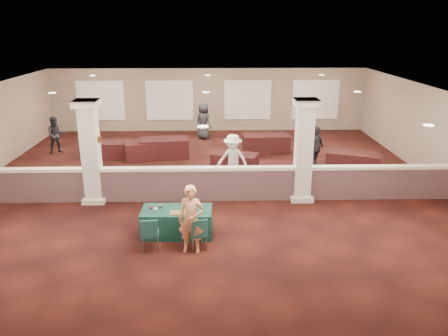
{
  "coord_description": "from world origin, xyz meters",
  "views": [
    {
      "loc": [
        0.23,
        -14.34,
        5.32
      ],
      "look_at": [
        0.54,
        -2.0,
        1.23
      ],
      "focal_mm": 35.0,
      "sensor_mm": 36.0,
      "label": 1
    }
  ],
  "objects_px": {
    "far_table_back_center": "(164,148)",
    "far_table_front_left": "(147,150)",
    "far_table_front_right": "(353,162)",
    "attendee_a": "(56,135)",
    "attendee_b": "(233,159)",
    "far_table_front_center": "(235,162)",
    "woman": "(191,219)",
    "attendee_c": "(315,148)",
    "near_table": "(177,222)",
    "far_table_back_left": "(107,150)",
    "far_table_back_right": "(266,144)",
    "attendee_d": "(203,121)",
    "conf_chair_main": "(198,232)",
    "conf_chair_side": "(150,232)"
  },
  "relations": [
    {
      "from": "far_table_front_right",
      "to": "attendee_d",
      "type": "height_order",
      "value": "attendee_d"
    },
    {
      "from": "far_table_back_left",
      "to": "attendee_c",
      "type": "xyz_separation_m",
      "value": [
        8.27,
        -1.7,
        0.5
      ]
    },
    {
      "from": "far_table_front_right",
      "to": "attendee_c",
      "type": "bearing_deg",
      "value": 162.98
    },
    {
      "from": "far_table_back_right",
      "to": "attendee_b",
      "type": "height_order",
      "value": "attendee_b"
    },
    {
      "from": "attendee_b",
      "to": "far_table_front_center",
      "type": "bearing_deg",
      "value": 108.49
    },
    {
      "from": "near_table",
      "to": "far_table_back_right",
      "type": "height_order",
      "value": "far_table_back_right"
    },
    {
      "from": "conf_chair_side",
      "to": "woman",
      "type": "height_order",
      "value": "woman"
    },
    {
      "from": "far_table_front_center",
      "to": "attendee_d",
      "type": "relative_size",
      "value": 0.98
    },
    {
      "from": "far_table_back_center",
      "to": "far_table_front_left",
      "type": "bearing_deg",
      "value": -163.7
    },
    {
      "from": "near_table",
      "to": "far_table_front_right",
      "type": "height_order",
      "value": "far_table_front_right"
    },
    {
      "from": "far_table_front_center",
      "to": "attendee_c",
      "type": "distance_m",
      "value": 3.1
    },
    {
      "from": "attendee_b",
      "to": "far_table_front_left",
      "type": "bearing_deg",
      "value": 163.13
    },
    {
      "from": "far_table_front_left",
      "to": "attendee_c",
      "type": "xyz_separation_m",
      "value": [
        6.59,
        -1.5,
        0.47
      ]
    },
    {
      "from": "far_table_front_left",
      "to": "far_table_back_center",
      "type": "distance_m",
      "value": 0.71
    },
    {
      "from": "attendee_b",
      "to": "far_table_back_right",
      "type": "bearing_deg",
      "value": 91.72
    },
    {
      "from": "far_table_back_left",
      "to": "attendee_c",
      "type": "distance_m",
      "value": 8.46
    },
    {
      "from": "woman",
      "to": "far_table_front_center",
      "type": "xyz_separation_m",
      "value": [
        1.36,
        6.13,
        -0.51
      ]
    },
    {
      "from": "attendee_a",
      "to": "attendee_d",
      "type": "xyz_separation_m",
      "value": [
        6.25,
        2.29,
        0.07
      ]
    },
    {
      "from": "attendee_a",
      "to": "near_table",
      "type": "bearing_deg",
      "value": -78.31
    },
    {
      "from": "woman",
      "to": "far_table_front_left",
      "type": "xyz_separation_m",
      "value": [
        -2.18,
        7.77,
        -0.48
      ]
    },
    {
      "from": "far_table_front_left",
      "to": "attendee_c",
      "type": "relative_size",
      "value": 1.1
    },
    {
      "from": "woman",
      "to": "attendee_c",
      "type": "distance_m",
      "value": 7.67
    },
    {
      "from": "far_table_front_right",
      "to": "attendee_a",
      "type": "distance_m",
      "value": 12.31
    },
    {
      "from": "far_table_front_center",
      "to": "far_table_front_right",
      "type": "relative_size",
      "value": 0.87
    },
    {
      "from": "far_table_front_right",
      "to": "attendee_d",
      "type": "distance_m",
      "value": 7.73
    },
    {
      "from": "far_table_front_left",
      "to": "attendee_d",
      "type": "xyz_separation_m",
      "value": [
        2.25,
        3.27,
        0.49
      ]
    },
    {
      "from": "far_table_front_left",
      "to": "attendee_d",
      "type": "distance_m",
      "value": 4.0
    },
    {
      "from": "far_table_front_left",
      "to": "far_table_back_center",
      "type": "relative_size",
      "value": 0.92
    },
    {
      "from": "conf_chair_side",
      "to": "attendee_d",
      "type": "bearing_deg",
      "value": 76.47
    },
    {
      "from": "far_table_back_left",
      "to": "attendee_b",
      "type": "height_order",
      "value": "attendee_b"
    },
    {
      "from": "far_table_front_left",
      "to": "far_table_back_right",
      "type": "height_order",
      "value": "far_table_back_right"
    },
    {
      "from": "conf_chair_main",
      "to": "far_table_back_center",
      "type": "xyz_separation_m",
      "value": [
        -1.66,
        7.92,
        -0.1
      ]
    },
    {
      "from": "far_table_front_right",
      "to": "far_table_back_right",
      "type": "relative_size",
      "value": 0.99
    },
    {
      "from": "near_table",
      "to": "conf_chair_side",
      "type": "distance_m",
      "value": 1.11
    },
    {
      "from": "far_table_front_left",
      "to": "far_table_back_right",
      "type": "bearing_deg",
      "value": 9.14
    },
    {
      "from": "far_table_front_left",
      "to": "far_table_front_right",
      "type": "height_order",
      "value": "far_table_front_right"
    },
    {
      "from": "near_table",
      "to": "attendee_b",
      "type": "bearing_deg",
      "value": 68.31
    },
    {
      "from": "woman",
      "to": "far_table_front_right",
      "type": "relative_size",
      "value": 0.88
    },
    {
      "from": "far_table_front_center",
      "to": "attendee_a",
      "type": "relative_size",
      "value": 1.07
    },
    {
      "from": "woman",
      "to": "attendee_a",
      "type": "bearing_deg",
      "value": 133.71
    },
    {
      "from": "far_table_front_left",
      "to": "attendee_d",
      "type": "bearing_deg",
      "value": 55.45
    },
    {
      "from": "far_table_front_center",
      "to": "far_table_back_center",
      "type": "bearing_deg",
      "value": 147.21
    },
    {
      "from": "far_table_back_center",
      "to": "attendee_b",
      "type": "relative_size",
      "value": 1.13
    },
    {
      "from": "near_table",
      "to": "far_table_back_left",
      "type": "relative_size",
      "value": 1.11
    },
    {
      "from": "conf_chair_side",
      "to": "far_table_front_left",
      "type": "height_order",
      "value": "conf_chair_side"
    },
    {
      "from": "far_table_front_center",
      "to": "far_table_back_center",
      "type": "xyz_separation_m",
      "value": [
        -2.85,
        1.84,
        0.06
      ]
    },
    {
      "from": "conf_chair_main",
      "to": "attendee_c",
      "type": "relative_size",
      "value": 0.51
    },
    {
      "from": "conf_chair_side",
      "to": "far_table_front_right",
      "type": "xyz_separation_m",
      "value": [
        6.79,
        5.84,
        -0.13
      ]
    },
    {
      "from": "conf_chair_side",
      "to": "far_table_back_right",
      "type": "xyz_separation_m",
      "value": [
        3.84,
        8.57,
        -0.13
      ]
    },
    {
      "from": "far_table_front_center",
      "to": "attendee_b",
      "type": "relative_size",
      "value": 0.96
    }
  ]
}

